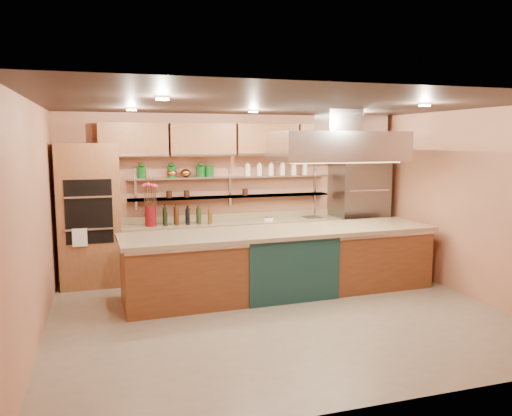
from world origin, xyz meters
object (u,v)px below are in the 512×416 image
object	(u,v)px
island	(282,262)
green_canister	(209,171)
flower_vase	(151,216)
refrigerator	(358,210)
kitchen_scale	(268,218)
copper_kettle	(186,173)

from	to	relation	value
island	green_canister	distance (m)	2.16
island	green_canister	size ratio (longest dim) A/B	25.25
island	flower_vase	xyz separation A→B (m)	(-1.84, 1.30, 0.60)
refrigerator	flower_vase	distance (m)	3.84
refrigerator	flower_vase	size ratio (longest dim) A/B	6.21
refrigerator	kitchen_scale	xyz separation A→B (m)	(-1.79, 0.01, -0.07)
copper_kettle	kitchen_scale	bearing A→B (deg)	-8.81
refrigerator	copper_kettle	xyz separation A→B (m)	(-3.21, 0.23, 0.74)
refrigerator	kitchen_scale	bearing A→B (deg)	179.68
refrigerator	island	distance (m)	2.44
island	kitchen_scale	world-z (taller)	kitchen_scale
flower_vase	green_canister	world-z (taller)	green_canister
green_canister	island	bearing A→B (deg)	-62.39
copper_kettle	flower_vase	bearing A→B (deg)	-160.74
refrigerator	green_canister	xyz separation A→B (m)	(-2.79, 0.23, 0.76)
island	copper_kettle	distance (m)	2.33
island	refrigerator	bearing A→B (deg)	31.09
kitchen_scale	flower_vase	bearing A→B (deg)	-173.49
refrigerator	green_canister	distance (m)	2.90
refrigerator	island	world-z (taller)	refrigerator
green_canister	refrigerator	bearing A→B (deg)	-4.71
island	kitchen_scale	distance (m)	1.40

